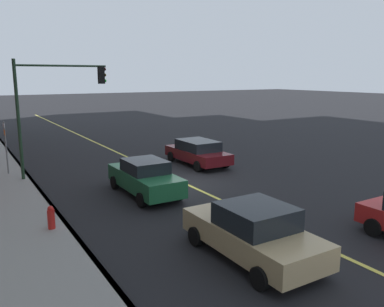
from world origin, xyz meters
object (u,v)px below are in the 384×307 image
car_maroon (198,152)px  traffic_light_mast (54,97)px  car_tan (253,232)px  street_sign_post (6,144)px  car_green (145,177)px  fire_hydrant (51,219)px

car_maroon → traffic_light_mast: (1.16, 7.72, 3.33)m
car_tan → traffic_light_mast: size_ratio=0.77×
traffic_light_mast → street_sign_post: 3.62m
car_green → street_sign_post: (6.62, 4.78, 0.90)m
car_green → fire_hydrant: car_green is taller
car_tan → car_maroon: size_ratio=0.97×
car_maroon → car_green: bearing=127.0°
car_green → street_sign_post: 8.21m
street_sign_post → car_maroon: bearing=-105.4°
fire_hydrant → traffic_light_mast: bearing=-14.3°
car_green → street_sign_post: street_sign_post is taller
car_tan → fire_hydrant: (4.88, 4.55, -0.33)m
car_tan → car_maroon: car_tan is taller
traffic_light_mast → street_sign_post: size_ratio=2.07×
traffic_light_mast → fire_hydrant: bearing=165.7°
traffic_light_mast → fire_hydrant: size_ratio=6.32×
car_green → car_maroon: car_green is taller
car_maroon → traffic_light_mast: 8.49m
traffic_light_mast → fire_hydrant: (-7.41, 1.89, -3.63)m
car_green → street_sign_post: size_ratio=1.61×
car_tan → car_maroon: (11.13, -5.07, -0.03)m
car_tan → fire_hydrant: bearing=43.0°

